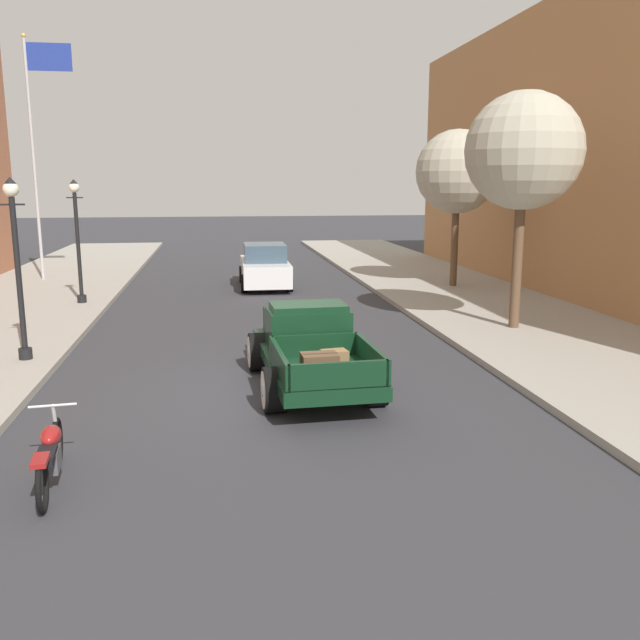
% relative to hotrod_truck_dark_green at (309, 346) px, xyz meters
% --- Properties ---
extents(ground_plane, '(140.00, 140.00, 0.00)m').
position_rel_hotrod_truck_dark_green_xyz_m(ground_plane, '(-0.65, -0.23, -0.75)').
color(ground_plane, '#333338').
extents(sidewalk_right, '(5.50, 64.00, 0.15)m').
position_rel_hotrod_truck_dark_green_xyz_m(sidewalk_right, '(6.60, -0.23, -0.68)').
color(sidewalk_right, '#9E998E').
rests_on(sidewalk_right, ground).
extents(hotrod_truck_dark_green, '(2.32, 5.00, 1.58)m').
position_rel_hotrod_truck_dark_green_xyz_m(hotrod_truck_dark_green, '(0.00, 0.00, 0.00)').
color(hotrod_truck_dark_green, black).
rests_on(hotrod_truck_dark_green, ground).
extents(motorcycle_parked, '(0.62, 2.12, 0.93)m').
position_rel_hotrod_truck_dark_green_xyz_m(motorcycle_parked, '(-3.94, -4.07, -0.31)').
color(motorcycle_parked, black).
rests_on(motorcycle_parked, ground).
extents(car_background_white, '(1.91, 4.32, 1.65)m').
position_rel_hotrod_truck_dark_green_xyz_m(car_background_white, '(0.07, 12.71, 0.01)').
color(car_background_white, silver).
rests_on(car_background_white, ground).
extents(street_lamp_near, '(0.50, 0.32, 3.85)m').
position_rel_hotrod_truck_dark_green_xyz_m(street_lamp_near, '(-5.87, 2.19, 1.63)').
color(street_lamp_near, black).
rests_on(street_lamp_near, sidewalk_left).
extents(street_lamp_far, '(0.50, 0.32, 3.85)m').
position_rel_hotrod_truck_dark_green_xyz_m(street_lamp_far, '(-6.01, 9.33, 1.63)').
color(street_lamp_far, black).
rests_on(street_lamp_far, sidewalk_left).
extents(flagpole, '(1.74, 0.16, 9.16)m').
position_rel_hotrod_truck_dark_green_xyz_m(flagpole, '(-8.31, 15.07, 5.02)').
color(flagpole, '#B2B2B7').
rests_on(flagpole, sidewalk_left).
extents(street_tree_nearest, '(2.94, 2.94, 5.99)m').
position_rel_hotrod_truck_dark_green_xyz_m(street_tree_nearest, '(5.96, 3.68, 3.89)').
color(street_tree_nearest, brown).
rests_on(street_tree_nearest, sidewalk_right).
extents(street_tree_second, '(2.99, 2.99, 5.63)m').
position_rel_hotrod_truck_dark_green_xyz_m(street_tree_second, '(6.92, 11.00, 3.52)').
color(street_tree_second, brown).
rests_on(street_tree_second, sidewalk_right).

